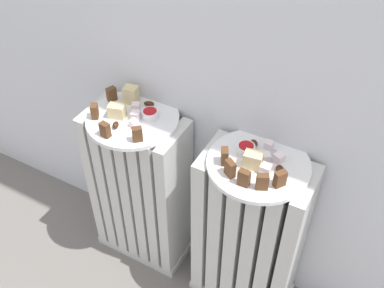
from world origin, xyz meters
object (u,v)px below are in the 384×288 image
radiator_left (141,190)px  radiator_right (248,237)px  fork (270,160)px  jam_bowl_right (246,149)px  plate_left (133,118)px  jam_bowl_left (150,114)px  plate_right (258,164)px

radiator_left → radiator_right: (0.38, 0.00, 0.00)m
fork → radiator_left: bearing=-176.9°
jam_bowl_right → fork: jam_bowl_right is taller
radiator_right → plate_left: bearing=-180.0°
radiator_right → radiator_left: bearing=-180.0°
plate_left → radiator_right: bearing=0.0°
fork → plate_left: bearing=-176.9°
radiator_right → jam_bowl_left: 0.46m
plate_left → plate_right: same height
plate_left → fork: bearing=3.1°
radiator_left → jam_bowl_left: bearing=27.2°
jam_bowl_left → fork: (0.36, -0.00, -0.01)m
radiator_right → fork: 0.31m
plate_right → jam_bowl_right: size_ratio=5.62×
radiator_left → jam_bowl_right: (0.34, 0.02, 0.32)m
plate_left → radiator_left: bearing=-90.0°
radiator_left → plate_right: 0.49m
radiator_right → plate_left: plate_left is taller
radiator_left → fork: (0.40, 0.02, 0.31)m
jam_bowl_right → plate_right: bearing=-20.9°
radiator_left → radiator_right: 0.38m
plate_right → radiator_left: bearing=-180.0°
radiator_right → fork: (0.02, 0.02, 0.31)m
plate_left → jam_bowl_left: size_ratio=5.64×
radiator_right → fork: fork is taller
jam_bowl_right → fork: size_ratio=0.47×
plate_left → jam_bowl_right: bearing=2.8°
plate_right → fork: 0.03m
radiator_left → jam_bowl_right: size_ratio=12.40×
plate_left → plate_right: size_ratio=1.00×
radiator_right → jam_bowl_left: jam_bowl_left is taller
radiator_right → fork: bearing=46.6°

